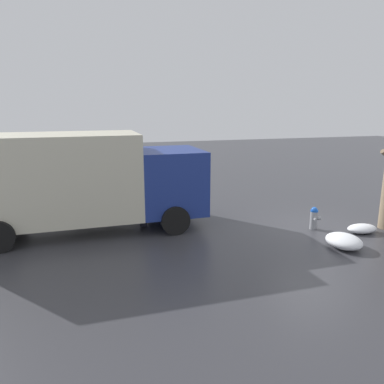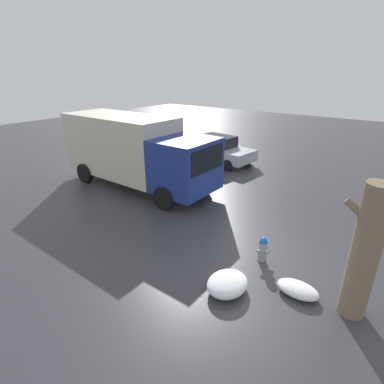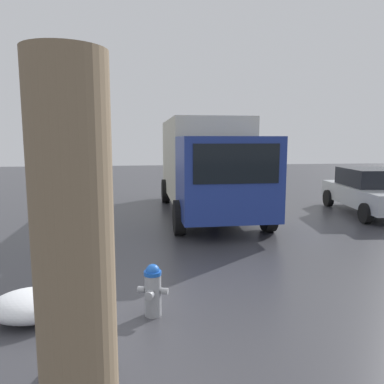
% 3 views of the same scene
% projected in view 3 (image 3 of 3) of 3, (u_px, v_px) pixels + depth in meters
% --- Properties ---
extents(ground_plane, '(60.00, 60.00, 0.00)m').
position_uv_depth(ground_plane, '(153.00, 315.00, 5.25)').
color(ground_plane, '#38383D').
extents(fire_hydrant, '(0.35, 0.44, 0.74)m').
position_uv_depth(fire_hydrant, '(153.00, 289.00, 5.20)').
color(fire_hydrant, gray).
rests_on(fire_hydrant, ground_plane).
extents(tree_trunk, '(0.85, 0.56, 3.03)m').
position_uv_depth(tree_trunk, '(75.00, 273.00, 2.62)').
color(tree_trunk, '#7F6B51').
rests_on(tree_trunk, ground_plane).
extents(delivery_truck, '(7.53, 2.72, 3.10)m').
position_uv_depth(delivery_truck, '(206.00, 162.00, 12.33)').
color(delivery_truck, navy).
rests_on(delivery_truck, ground_plane).
extents(pedestrian, '(0.35, 0.35, 1.60)m').
position_uv_depth(pedestrian, '(216.00, 195.00, 10.52)').
color(pedestrian, '#23232D').
rests_on(pedestrian, ground_plane).
extents(parked_car, '(4.33, 2.41, 1.48)m').
position_uv_depth(parked_car, '(373.00, 191.00, 12.33)').
color(parked_car, '#ADB2B7').
rests_on(parked_car, ground_plane).
extents(snow_pile_by_hydrant, '(0.92, 1.12, 0.39)m').
position_uv_depth(snow_pile_by_hydrant, '(32.00, 305.00, 5.13)').
color(snow_pile_by_hydrant, white).
rests_on(snow_pile_by_hydrant, ground_plane).
extents(snow_pile_curbside, '(0.98, 0.61, 0.27)m').
position_uv_depth(snow_pile_curbside, '(85.00, 364.00, 3.89)').
color(snow_pile_curbside, white).
rests_on(snow_pile_curbside, ground_plane).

